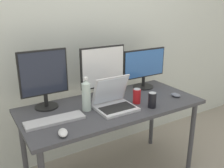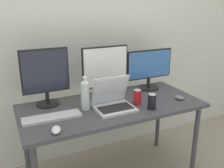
{
  "view_description": "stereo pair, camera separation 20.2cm",
  "coord_description": "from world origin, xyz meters",
  "px_view_note": "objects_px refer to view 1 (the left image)",
  "views": [
    {
      "loc": [
        -1.0,
        -1.64,
        1.56
      ],
      "look_at": [
        0.0,
        0.0,
        0.92
      ],
      "focal_mm": 40.0,
      "sensor_mm": 36.0,
      "label": 1
    },
    {
      "loc": [
        -0.82,
        -1.74,
        1.56
      ],
      "look_at": [
        0.0,
        0.0,
        0.92
      ],
      "focal_mm": 40.0,
      "sensor_mm": 36.0,
      "label": 2
    }
  ],
  "objects_px": {
    "work_desk": "(112,112)",
    "mouse_by_laptop": "(176,95)",
    "mouse_by_keyboard": "(63,133)",
    "keyboard_main": "(55,120)",
    "soda_can_near_keyboard": "(137,96)",
    "soda_can_by_laptop": "(152,100)",
    "monitor_center": "(103,70)",
    "water_bottle": "(86,95)",
    "laptop_silver": "(114,101)",
    "monitor_left": "(44,77)",
    "monitor_right": "(144,67)"
  },
  "relations": [
    {
      "from": "soda_can_by_laptop",
      "to": "monitor_center",
      "type": "bearing_deg",
      "value": 116.94
    },
    {
      "from": "work_desk",
      "to": "mouse_by_keyboard",
      "type": "bearing_deg",
      "value": -153.36
    },
    {
      "from": "monitor_center",
      "to": "water_bottle",
      "type": "xyz_separation_m",
      "value": [
        -0.26,
        -0.2,
        -0.12
      ]
    },
    {
      "from": "monitor_left",
      "to": "mouse_by_keyboard",
      "type": "relative_size",
      "value": 4.52
    },
    {
      "from": "laptop_silver",
      "to": "water_bottle",
      "type": "xyz_separation_m",
      "value": [
        -0.2,
        0.08,
        0.07
      ]
    },
    {
      "from": "monitor_right",
      "to": "mouse_by_laptop",
      "type": "xyz_separation_m",
      "value": [
        0.09,
        -0.36,
        -0.2
      ]
    },
    {
      "from": "laptop_silver",
      "to": "keyboard_main",
      "type": "height_order",
      "value": "laptop_silver"
    },
    {
      "from": "monitor_left",
      "to": "keyboard_main",
      "type": "bearing_deg",
      "value": -95.48
    },
    {
      "from": "monitor_right",
      "to": "water_bottle",
      "type": "bearing_deg",
      "value": -163.99
    },
    {
      "from": "water_bottle",
      "to": "laptop_silver",
      "type": "bearing_deg",
      "value": -20.3
    },
    {
      "from": "monitor_right",
      "to": "soda_can_by_laptop",
      "type": "relative_size",
      "value": 3.84
    },
    {
      "from": "monitor_left",
      "to": "mouse_by_laptop",
      "type": "bearing_deg",
      "value": -19.17
    },
    {
      "from": "laptop_silver",
      "to": "soda_can_by_laptop",
      "type": "distance_m",
      "value": 0.31
    },
    {
      "from": "monitor_center",
      "to": "mouse_by_keyboard",
      "type": "height_order",
      "value": "monitor_center"
    },
    {
      "from": "keyboard_main",
      "to": "laptop_silver",
      "type": "bearing_deg",
      "value": -0.04
    },
    {
      "from": "laptop_silver",
      "to": "keyboard_main",
      "type": "relative_size",
      "value": 0.71
    },
    {
      "from": "work_desk",
      "to": "mouse_by_keyboard",
      "type": "height_order",
      "value": "mouse_by_keyboard"
    },
    {
      "from": "laptop_silver",
      "to": "mouse_by_keyboard",
      "type": "bearing_deg",
      "value": -158.8
    },
    {
      "from": "water_bottle",
      "to": "soda_can_by_laptop",
      "type": "height_order",
      "value": "water_bottle"
    },
    {
      "from": "water_bottle",
      "to": "work_desk",
      "type": "bearing_deg",
      "value": -1.27
    },
    {
      "from": "monitor_right",
      "to": "water_bottle",
      "type": "height_order",
      "value": "monitor_right"
    },
    {
      "from": "soda_can_by_laptop",
      "to": "water_bottle",
      "type": "bearing_deg",
      "value": 155.04
    },
    {
      "from": "monitor_right",
      "to": "water_bottle",
      "type": "distance_m",
      "value": 0.76
    },
    {
      "from": "monitor_left",
      "to": "mouse_by_keyboard",
      "type": "bearing_deg",
      "value": -95.41
    },
    {
      "from": "soda_can_by_laptop",
      "to": "soda_can_near_keyboard",
      "type": "bearing_deg",
      "value": 110.56
    },
    {
      "from": "mouse_by_keyboard",
      "to": "soda_can_by_laptop",
      "type": "xyz_separation_m",
      "value": [
        0.78,
        0.05,
        0.04
      ]
    },
    {
      "from": "work_desk",
      "to": "soda_can_by_laptop",
      "type": "distance_m",
      "value": 0.36
    },
    {
      "from": "monitor_center",
      "to": "mouse_by_laptop",
      "type": "xyz_separation_m",
      "value": [
        0.55,
        -0.35,
        -0.23
      ]
    },
    {
      "from": "mouse_by_keyboard",
      "to": "keyboard_main",
      "type": "bearing_deg",
      "value": 99.78
    },
    {
      "from": "mouse_by_laptop",
      "to": "water_bottle",
      "type": "distance_m",
      "value": 0.84
    },
    {
      "from": "mouse_by_laptop",
      "to": "soda_can_near_keyboard",
      "type": "relative_size",
      "value": 0.74
    },
    {
      "from": "mouse_by_laptop",
      "to": "keyboard_main",
      "type": "bearing_deg",
      "value": 167.63
    },
    {
      "from": "laptop_silver",
      "to": "mouse_by_keyboard",
      "type": "xyz_separation_m",
      "value": [
        -0.51,
        -0.2,
        -0.04
      ]
    },
    {
      "from": "soda_can_by_laptop",
      "to": "mouse_by_keyboard",
      "type": "bearing_deg",
      "value": -176.38
    },
    {
      "from": "monitor_right",
      "to": "water_bottle",
      "type": "relative_size",
      "value": 1.78
    },
    {
      "from": "keyboard_main",
      "to": "soda_can_near_keyboard",
      "type": "relative_size",
      "value": 3.38
    },
    {
      "from": "work_desk",
      "to": "soda_can_by_laptop",
      "type": "height_order",
      "value": "soda_can_by_laptop"
    },
    {
      "from": "monitor_left",
      "to": "monitor_center",
      "type": "height_order",
      "value": "monitor_left"
    },
    {
      "from": "work_desk",
      "to": "water_bottle",
      "type": "xyz_separation_m",
      "value": [
        -0.23,
        0.01,
        0.2
      ]
    },
    {
      "from": "mouse_by_laptop",
      "to": "monitor_center",
      "type": "bearing_deg",
      "value": 139.9
    },
    {
      "from": "work_desk",
      "to": "mouse_by_laptop",
      "type": "distance_m",
      "value": 0.61
    },
    {
      "from": "work_desk",
      "to": "laptop_silver",
      "type": "xyz_separation_m",
      "value": [
        -0.03,
        -0.07,
        0.13
      ]
    },
    {
      "from": "mouse_by_keyboard",
      "to": "work_desk",
      "type": "bearing_deg",
      "value": 41.75
    },
    {
      "from": "keyboard_main",
      "to": "soda_can_near_keyboard",
      "type": "height_order",
      "value": "soda_can_near_keyboard"
    },
    {
      "from": "mouse_by_keyboard",
      "to": "soda_can_near_keyboard",
      "type": "relative_size",
      "value": 0.83
    },
    {
      "from": "mouse_by_keyboard",
      "to": "mouse_by_laptop",
      "type": "xyz_separation_m",
      "value": [
        1.12,
        0.12,
        -0.0
      ]
    },
    {
      "from": "monitor_left",
      "to": "water_bottle",
      "type": "xyz_separation_m",
      "value": [
        0.25,
        -0.22,
        -0.13
      ]
    },
    {
      "from": "monitor_center",
      "to": "monitor_right",
      "type": "height_order",
      "value": "monitor_center"
    },
    {
      "from": "soda_can_near_keyboard",
      "to": "work_desk",
      "type": "bearing_deg",
      "value": 157.76
    },
    {
      "from": "work_desk",
      "to": "soda_can_near_keyboard",
      "type": "relative_size",
      "value": 11.95
    }
  ]
}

